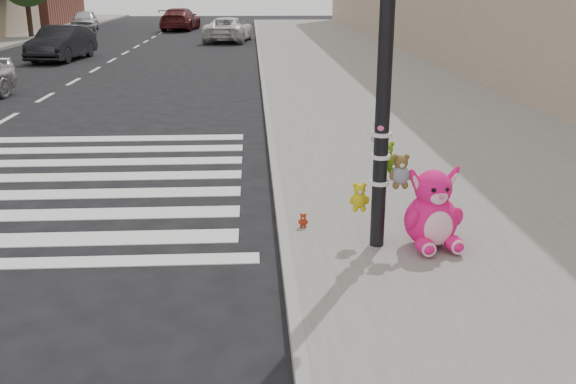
{
  "coord_description": "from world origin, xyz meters",
  "views": [
    {
      "loc": [
        1.2,
        -4.95,
        3.0
      ],
      "look_at": [
        1.59,
        1.94,
        0.75
      ],
      "focal_mm": 40.0,
      "sensor_mm": 36.0,
      "label": 1
    }
  ],
  "objects_px": {
    "signal_pole": "(385,98)",
    "red_teddy": "(303,220)",
    "car_dark_far": "(62,43)",
    "pink_bunny": "(432,214)",
    "car_white_near": "(228,29)"
  },
  "relations": [
    {
      "from": "pink_bunny",
      "to": "car_dark_far",
      "type": "xyz_separation_m",
      "value": [
        -9.7,
        20.49,
        0.16
      ]
    },
    {
      "from": "car_dark_far",
      "to": "signal_pole",
      "type": "bearing_deg",
      "value": -58.89
    },
    {
      "from": "car_dark_far",
      "to": "pink_bunny",
      "type": "bearing_deg",
      "value": -57.63
    },
    {
      "from": "car_white_near",
      "to": "signal_pole",
      "type": "bearing_deg",
      "value": 103.16
    },
    {
      "from": "pink_bunny",
      "to": "red_teddy",
      "type": "distance_m",
      "value": 1.59
    },
    {
      "from": "signal_pole",
      "to": "red_teddy",
      "type": "bearing_deg",
      "value": 144.16
    },
    {
      "from": "signal_pole",
      "to": "pink_bunny",
      "type": "height_order",
      "value": "signal_pole"
    },
    {
      "from": "pink_bunny",
      "to": "car_white_near",
      "type": "xyz_separation_m",
      "value": [
        -3.2,
        28.93,
        0.12
      ]
    },
    {
      "from": "signal_pole",
      "to": "red_teddy",
      "type": "height_order",
      "value": "signal_pole"
    },
    {
      "from": "red_teddy",
      "to": "car_white_near",
      "type": "distance_m",
      "value": 28.31
    },
    {
      "from": "signal_pole",
      "to": "red_teddy",
      "type": "relative_size",
      "value": 22.06
    },
    {
      "from": "car_white_near",
      "to": "red_teddy",
      "type": "bearing_deg",
      "value": 101.62
    },
    {
      "from": "red_teddy",
      "to": "car_dark_far",
      "type": "distance_m",
      "value": 21.48
    },
    {
      "from": "signal_pole",
      "to": "car_white_near",
      "type": "bearing_deg",
      "value": 95.19
    },
    {
      "from": "red_teddy",
      "to": "car_white_near",
      "type": "bearing_deg",
      "value": 103.42
    }
  ]
}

